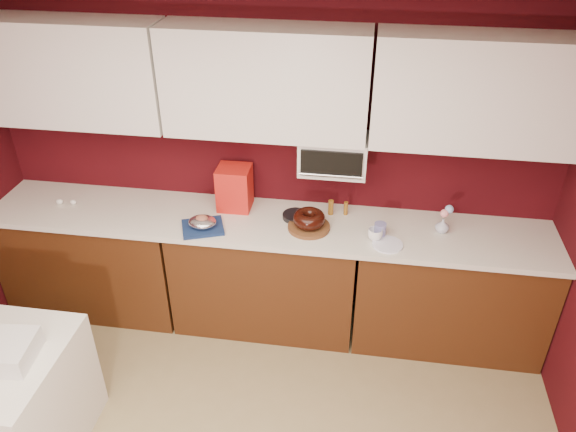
% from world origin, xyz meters
% --- Properties ---
extents(ceiling, '(4.00, 4.50, 0.02)m').
position_xyz_m(ceiling, '(0.00, 0.00, 2.50)').
color(ceiling, white).
rests_on(ceiling, wall_back).
extents(wall_back, '(4.00, 0.02, 2.50)m').
position_xyz_m(wall_back, '(0.00, 2.25, 1.25)').
color(wall_back, '#3C080C').
rests_on(wall_back, floor).
extents(base_cabinet_left, '(1.31, 0.58, 0.86)m').
position_xyz_m(base_cabinet_left, '(-1.33, 1.94, 0.43)').
color(base_cabinet_left, '#47230E').
rests_on(base_cabinet_left, floor).
extents(base_cabinet_center, '(1.31, 0.58, 0.86)m').
position_xyz_m(base_cabinet_center, '(0.00, 1.94, 0.43)').
color(base_cabinet_center, '#47230E').
rests_on(base_cabinet_center, floor).
extents(base_cabinet_right, '(1.31, 0.58, 0.86)m').
position_xyz_m(base_cabinet_right, '(1.33, 1.94, 0.43)').
color(base_cabinet_right, '#47230E').
rests_on(base_cabinet_right, floor).
extents(countertop, '(4.00, 0.62, 0.04)m').
position_xyz_m(countertop, '(0.00, 1.94, 0.88)').
color(countertop, silver).
rests_on(countertop, base_cabinet_center).
extents(upper_cabinet_left, '(1.31, 0.33, 0.70)m').
position_xyz_m(upper_cabinet_left, '(-1.33, 2.08, 1.85)').
color(upper_cabinet_left, white).
rests_on(upper_cabinet_left, wall_back).
extents(upper_cabinet_center, '(1.31, 0.33, 0.70)m').
position_xyz_m(upper_cabinet_center, '(0.00, 2.08, 1.85)').
color(upper_cabinet_center, white).
rests_on(upper_cabinet_center, wall_back).
extents(upper_cabinet_right, '(1.31, 0.33, 0.70)m').
position_xyz_m(upper_cabinet_right, '(1.33, 2.08, 1.85)').
color(upper_cabinet_right, white).
rests_on(upper_cabinet_right, wall_back).
extents(toaster_oven, '(0.45, 0.30, 0.25)m').
position_xyz_m(toaster_oven, '(0.45, 2.10, 1.38)').
color(toaster_oven, white).
rests_on(toaster_oven, upper_cabinet_center).
extents(toaster_oven_door, '(0.40, 0.02, 0.18)m').
position_xyz_m(toaster_oven_door, '(0.45, 1.94, 1.38)').
color(toaster_oven_door, black).
rests_on(toaster_oven_door, toaster_oven).
extents(toaster_oven_handle, '(0.42, 0.02, 0.02)m').
position_xyz_m(toaster_oven_handle, '(0.45, 1.93, 1.30)').
color(toaster_oven_handle, silver).
rests_on(toaster_oven_handle, toaster_oven).
extents(cake_base, '(0.37, 0.37, 0.03)m').
position_xyz_m(cake_base, '(0.32, 1.89, 0.91)').
color(cake_base, brown).
rests_on(cake_base, countertop).
extents(bundt_cake, '(0.27, 0.27, 0.09)m').
position_xyz_m(bundt_cake, '(0.32, 1.89, 0.98)').
color(bundt_cake, black).
rests_on(bundt_cake, cake_base).
extents(navy_towel, '(0.34, 0.32, 0.02)m').
position_xyz_m(navy_towel, '(-0.40, 1.78, 0.91)').
color(navy_towel, navy).
rests_on(navy_towel, countertop).
extents(foil_ham_nest, '(0.23, 0.21, 0.07)m').
position_xyz_m(foil_ham_nest, '(-0.40, 1.78, 0.96)').
color(foil_ham_nest, silver).
rests_on(foil_ham_nest, navy_towel).
extents(roasted_ham, '(0.10, 0.09, 0.06)m').
position_xyz_m(roasted_ham, '(-0.40, 1.78, 0.98)').
color(roasted_ham, '#9D5E48').
rests_on(roasted_ham, foil_ham_nest).
extents(pandoro_box, '(0.24, 0.21, 0.32)m').
position_xyz_m(pandoro_box, '(-0.24, 2.10, 1.06)').
color(pandoro_box, '#AC0B1B').
rests_on(pandoro_box, countertop).
extents(dark_pan, '(0.23, 0.23, 0.03)m').
position_xyz_m(dark_pan, '(0.21, 2.01, 0.92)').
color(dark_pan, black).
rests_on(dark_pan, countertop).
extents(coffee_mug, '(0.12, 0.12, 0.10)m').
position_xyz_m(coffee_mug, '(0.77, 1.83, 0.95)').
color(coffee_mug, white).
rests_on(coffee_mug, countertop).
extents(blue_jar, '(0.10, 0.10, 0.10)m').
position_xyz_m(blue_jar, '(0.80, 1.88, 0.95)').
color(blue_jar, navy).
rests_on(blue_jar, countertop).
extents(flower_vase, '(0.09, 0.09, 0.11)m').
position_xyz_m(flower_vase, '(1.22, 1.99, 0.96)').
color(flower_vase, silver).
rests_on(flower_vase, countertop).
extents(flower_pink, '(0.06, 0.06, 0.06)m').
position_xyz_m(flower_pink, '(1.22, 1.99, 1.05)').
color(flower_pink, pink).
rests_on(flower_pink, flower_vase).
extents(flower_blue, '(0.06, 0.06, 0.06)m').
position_xyz_m(flower_blue, '(1.25, 2.01, 1.07)').
color(flower_blue, '#92B9EA').
rests_on(flower_blue, flower_vase).
extents(china_plate, '(0.21, 0.21, 0.01)m').
position_xyz_m(china_plate, '(0.85, 1.77, 0.91)').
color(china_plate, white).
rests_on(china_plate, countertop).
extents(amber_bottle, '(0.05, 0.05, 0.11)m').
position_xyz_m(amber_bottle, '(0.45, 2.10, 0.96)').
color(amber_bottle, brown).
rests_on(amber_bottle, countertop).
extents(egg_left, '(0.06, 0.05, 0.04)m').
position_xyz_m(egg_left, '(-1.53, 1.94, 0.92)').
color(egg_left, silver).
rests_on(egg_left, countertop).
extents(egg_right, '(0.05, 0.05, 0.04)m').
position_xyz_m(egg_right, '(-1.43, 1.95, 0.92)').
color(egg_right, white).
rests_on(egg_right, countertop).
extents(newspaper_stack, '(0.38, 0.32, 0.12)m').
position_xyz_m(newspaper_stack, '(-1.19, 0.59, 0.81)').
color(newspaper_stack, silver).
rests_on(newspaper_stack, dining_table).
extents(amber_bottle_tall, '(0.03, 0.03, 0.10)m').
position_xyz_m(amber_bottle_tall, '(0.56, 2.11, 0.95)').
color(amber_bottle_tall, brown).
rests_on(amber_bottle_tall, countertop).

